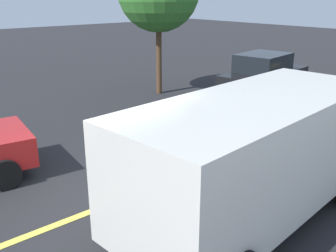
{
  "coord_description": "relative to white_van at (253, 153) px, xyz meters",
  "views": [
    {
      "loc": [
        -3.0,
        -5.59,
        3.76
      ],
      "look_at": [
        1.24,
        -0.54,
        1.49
      ],
      "focal_mm": 41.28,
      "sensor_mm": 36.0,
      "label": 1
    }
  ],
  "objects": [
    {
      "name": "ground_plane",
      "position": [
        -1.87,
        1.99,
        -1.27
      ],
      "size": [
        80.0,
        80.0,
        0.0
      ],
      "primitive_type": "plane",
      "color": "#262628"
    },
    {
      "name": "white_van",
      "position": [
        0.0,
        0.0,
        0.0
      ],
      "size": [
        5.36,
        2.65,
        2.2
      ],
      "color": "silver",
      "rests_on": "ground_plane"
    },
    {
      "name": "lane_marking_centre",
      "position": [
        1.13,
        1.99,
        -1.26
      ],
      "size": [
        28.0,
        0.16,
        0.01
      ],
      "primitive_type": "cube",
      "color": "#E0D14C"
    },
    {
      "name": "car_black_mid_road",
      "position": [
        7.25,
        5.16,
        -0.45
      ],
      "size": [
        4.33,
        2.43,
        1.64
      ],
      "color": "black",
      "rests_on": "ground_plane"
    }
  ]
}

